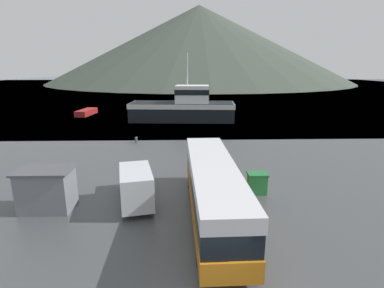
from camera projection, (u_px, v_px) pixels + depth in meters
water_surface at (185, 84)px, 152.55m from camera, size 240.00×240.00×0.00m
hill_backdrop at (199, 44)px, 171.34m from camera, size 166.37×166.37×41.97m
tour_bus at (213, 188)px, 17.38m from camera, size 2.82×12.84×3.32m
delivery_van at (136, 185)px, 19.34m from camera, size 3.01×5.79×2.44m
fishing_boat at (184, 107)px, 49.32m from camera, size 17.29×7.16×10.82m
storage_bin at (257, 183)px, 21.01m from camera, size 1.37×1.09×1.49m
dock_kiosk at (47, 189)px, 18.49m from camera, size 3.30×2.28×2.64m
small_boat at (86, 112)px, 55.21m from camera, size 2.57×6.07×1.02m
mooring_bollard at (136, 140)px, 35.01m from camera, size 0.32×0.32×0.74m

